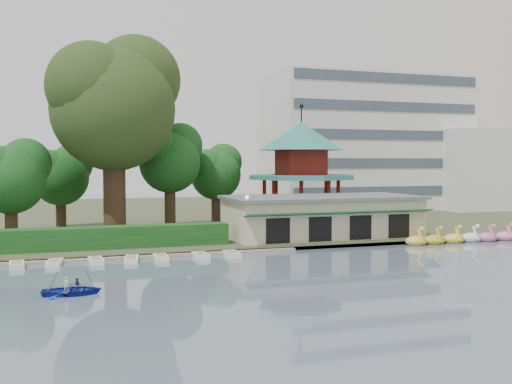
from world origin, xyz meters
name	(u,v)px	position (x,y,z in m)	size (l,w,h in m)	color
ground_plane	(324,301)	(0.00, 0.00, 0.00)	(220.00, 220.00, 0.00)	slate
shore	(168,214)	(0.00, 52.00, 0.20)	(220.00, 70.00, 0.40)	#424930
embankment	(236,251)	(0.00, 17.30, 0.15)	(220.00, 0.60, 0.30)	gray
dock	(86,259)	(-12.00, 17.20, 0.12)	(34.00, 1.60, 0.24)	gray
boathouse	(322,216)	(10.00, 21.97, 2.37)	(18.60, 9.39, 3.90)	beige
pavilion	(301,163)	(12.00, 32.00, 7.48)	(12.40, 12.40, 13.50)	beige
office_building	(383,148)	(32.67, 49.00, 9.73)	(38.00, 18.00, 20.00)	silver
hedge	(45,240)	(-15.00, 20.50, 1.30)	(30.00, 2.00, 1.80)	#1A4E1B
lamp_post	(247,211)	(1.50, 19.00, 3.34)	(0.36, 0.36, 4.28)	black
big_tree	(115,99)	(-8.84, 28.19, 13.55)	(12.90, 12.02, 19.68)	#3A281C
small_trees	(81,170)	(-11.93, 31.62, 6.72)	(38.94, 16.12, 11.37)	#3A281C
swan_boats	(481,237)	(24.15, 16.57, 0.40)	(17.91, 2.06, 1.92)	yellow
moored_rowboats	(58,263)	(-14.00, 15.76, 0.18)	(27.22, 2.76, 0.36)	white
rowboat_with_passengers	(72,286)	(-13.04, 5.76, 0.48)	(4.90, 3.70, 2.01)	#19289A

